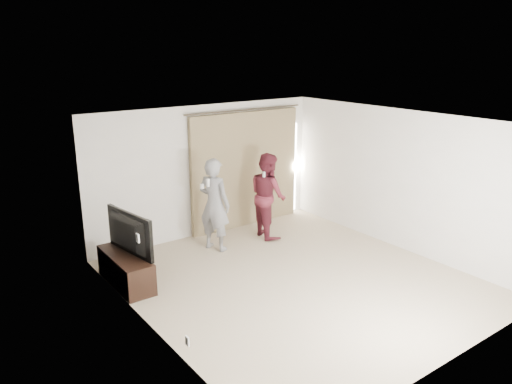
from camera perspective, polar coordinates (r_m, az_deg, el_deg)
floor at (r=8.29m, az=4.56°, el=-10.05°), size 5.50×5.50×0.00m
wall_back at (r=9.95m, az=-5.66°, el=2.45°), size 5.00×0.04×2.60m
wall_left at (r=6.52m, az=-12.14°, el=-5.43°), size 0.04×5.50×2.60m
ceiling at (r=7.50m, az=5.01°, el=8.03°), size 5.00×5.50×0.01m
curtain at (r=10.40m, az=-1.12°, el=2.59°), size 2.80×0.11×2.46m
tv_console at (r=8.31m, az=-14.64°, el=-8.56°), size 0.45×1.31×0.50m
tv at (r=8.08m, az=-14.94°, el=-4.73°), size 0.35×1.20×0.69m
scratching_post at (r=9.06m, az=-12.68°, el=-6.71°), size 0.35×0.35×0.47m
person_man at (r=9.21m, az=-4.79°, el=-1.43°), size 0.64×0.75×1.75m
person_woman at (r=9.84m, az=1.38°, el=-0.36°), size 0.78×0.93×1.69m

